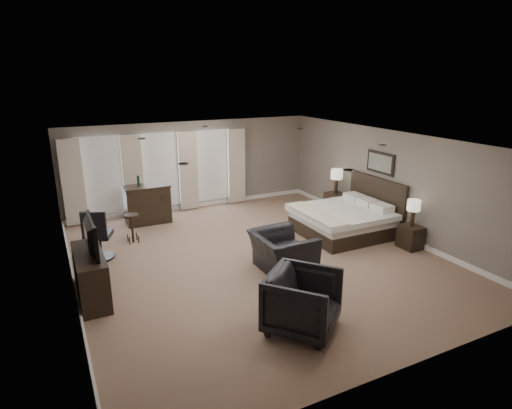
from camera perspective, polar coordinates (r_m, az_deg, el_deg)
name	(u,v)px	position (r m, az deg, el deg)	size (l,w,h in m)	color
room	(256,202)	(9.11, 0.00, 0.38)	(7.60, 8.60, 2.64)	#7C604F
window_bay	(161,173)	(12.57, -12.58, 4.17)	(5.25, 0.20, 2.30)	silver
bed	(342,209)	(10.91, 11.39, -0.54)	(2.14, 2.05, 1.36)	silver
nightstand_near	(410,237)	(10.61, 19.88, -4.09)	(0.41, 0.50, 0.55)	black
nightstand_far	(335,203)	(12.63, 10.51, 0.15)	(0.46, 0.56, 0.61)	black
lamp_near	(413,213)	(10.42, 20.20, -1.08)	(0.30, 0.30, 0.62)	beige
lamp_far	(336,181)	(12.46, 10.67, 3.05)	(0.34, 0.34, 0.71)	beige
wall_art	(380,163)	(11.36, 16.21, 5.38)	(0.04, 0.96, 0.56)	slate
dresser	(91,276)	(8.32, -21.16, -8.89)	(0.49, 1.52, 0.88)	black
tv	(88,250)	(8.11, -21.55, -5.62)	(1.10, 0.63, 0.14)	black
armchair_near	(283,246)	(8.79, 3.57, -5.53)	(1.25, 0.81, 1.09)	black
armchair_far	(303,299)	(6.89, 6.28, -12.42)	(1.04, 0.98, 1.08)	black
bar_counter	(148,204)	(11.95, -14.27, 0.05)	(1.21, 0.63, 1.06)	black
bar_stool_left	(132,228)	(10.70, -16.17, -3.09)	(0.34, 0.34, 0.71)	black
bar_stool_right	(165,208)	(11.93, -12.08, -0.51)	(0.37, 0.37, 0.78)	black
desk_chair	(98,234)	(9.93, -20.29, -3.66)	(0.60, 0.60, 1.17)	black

